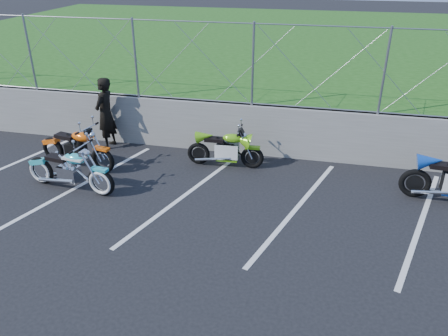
% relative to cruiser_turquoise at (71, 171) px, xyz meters
% --- Properties ---
extents(ground, '(90.00, 90.00, 0.00)m').
position_rel_cruiser_turquoise_xyz_m(ground, '(2.49, -0.70, -0.45)').
color(ground, black).
rests_on(ground, ground).
extents(retaining_wall, '(30.00, 0.22, 1.30)m').
position_rel_cruiser_turquoise_xyz_m(retaining_wall, '(2.49, 2.80, 0.20)').
color(retaining_wall, slate).
rests_on(retaining_wall, ground).
extents(grass_field, '(30.00, 20.00, 1.30)m').
position_rel_cruiser_turquoise_xyz_m(grass_field, '(2.49, 12.80, 0.20)').
color(grass_field, '#1E4F15').
rests_on(grass_field, ground).
extents(chain_link_fence, '(28.00, 0.03, 2.00)m').
position_rel_cruiser_turquoise_xyz_m(chain_link_fence, '(2.49, 2.80, 1.85)').
color(chain_link_fence, gray).
rests_on(chain_link_fence, retaining_wall).
extents(parking_lines, '(18.29, 4.31, 0.01)m').
position_rel_cruiser_turquoise_xyz_m(parking_lines, '(3.69, 0.30, -0.44)').
color(parking_lines, silver).
rests_on(parking_lines, ground).
extents(cruiser_turquoise, '(2.23, 0.70, 1.11)m').
position_rel_cruiser_turquoise_xyz_m(cruiser_turquoise, '(0.00, 0.00, 0.00)').
color(cruiser_turquoise, black).
rests_on(cruiser_turquoise, ground).
extents(naked_orange, '(2.14, 0.72, 1.08)m').
position_rel_cruiser_turquoise_xyz_m(naked_orange, '(-0.44, 1.07, 0.01)').
color(naked_orange, black).
rests_on(naked_orange, ground).
extents(sportbike_green, '(1.89, 0.67, 0.98)m').
position_rel_cruiser_turquoise_xyz_m(sportbike_green, '(3.05, 1.90, -0.02)').
color(sportbike_green, black).
rests_on(sportbike_green, ground).
extents(person_standing, '(0.50, 0.72, 1.89)m').
position_rel_cruiser_turquoise_xyz_m(person_standing, '(-0.29, 2.35, 0.50)').
color(person_standing, black).
rests_on(person_standing, ground).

